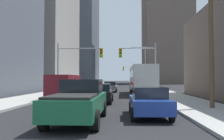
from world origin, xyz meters
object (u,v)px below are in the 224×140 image
at_px(sedan_grey, 110,87).
at_px(traffic_signal_near_left, 78,60).
at_px(sedan_black, 100,93).
at_px(traffic_signal_near_right, 139,60).
at_px(cargo_van_maroon, 64,86).
at_px(pickup_truck_green, 79,101).
at_px(traffic_signal_far_right, 130,71).
at_px(city_bus, 142,79).
at_px(sedan_blue, 149,102).

bearing_deg(sedan_grey, traffic_signal_near_left, -115.48).
bearing_deg(sedan_black, traffic_signal_near_right, 65.44).
bearing_deg(cargo_van_maroon, sedan_black, -34.85).
bearing_deg(sedan_grey, pickup_truck_green, -90.31).
bearing_deg(pickup_truck_green, traffic_signal_near_right, 76.61).
height_order(sedan_black, traffic_signal_near_right, traffic_signal_near_right).
relative_size(cargo_van_maroon, sedan_grey, 1.24).
distance_m(sedan_black, traffic_signal_far_right, 49.96).
xyz_separation_m(pickup_truck_green, traffic_signal_near_right, (3.83, 16.10, 3.13)).
height_order(city_bus, pickup_truck_green, city_bus).
height_order(pickup_truck_green, traffic_signal_near_left, traffic_signal_near_left).
height_order(city_bus, sedan_blue, city_bus).
bearing_deg(sedan_blue, sedan_black, 115.19).
relative_size(traffic_signal_near_right, traffic_signal_far_right, 1.00).
distance_m(cargo_van_maroon, traffic_signal_near_left, 6.21).
distance_m(cargo_van_maroon, sedan_blue, 11.30).
height_order(cargo_van_maroon, sedan_grey, cargo_van_maroon).
bearing_deg(cargo_van_maroon, traffic_signal_far_right, 81.09).
relative_size(sedan_grey, traffic_signal_near_left, 0.70).
xyz_separation_m(city_bus, traffic_signal_near_right, (-0.42, -2.31, 2.14)).
bearing_deg(traffic_signal_far_right, city_bus, -89.67).
relative_size(pickup_truck_green, sedan_blue, 1.28).
distance_m(city_bus, pickup_truck_green, 18.91).
distance_m(city_bus, sedan_grey, 6.36).
relative_size(cargo_van_maroon, sedan_black, 1.24).
distance_m(city_bus, sedan_black, 11.15).
relative_size(pickup_truck_green, traffic_signal_far_right, 0.90).
distance_m(pickup_truck_green, cargo_van_maroon, 11.10).
distance_m(city_bus, cargo_van_maroon, 10.96).
height_order(sedan_grey, traffic_signal_far_right, traffic_signal_far_right).
xyz_separation_m(cargo_van_maroon, traffic_signal_near_right, (7.22, 5.53, 2.78)).
xyz_separation_m(cargo_van_maroon, traffic_signal_near_left, (0.17, 5.53, 2.82)).
distance_m(pickup_truck_green, sedan_grey, 23.11).
bearing_deg(sedan_blue, traffic_signal_near_right, 87.87).
relative_size(pickup_truck_green, sedan_black, 1.28).
relative_size(sedan_blue, traffic_signal_near_right, 0.71).
bearing_deg(sedan_grey, city_bus, -48.78).
bearing_deg(traffic_signal_near_left, sedan_grey, 64.52).
height_order(sedan_blue, traffic_signal_near_right, traffic_signal_near_right).
height_order(city_bus, sedan_black, city_bus).
bearing_deg(traffic_signal_near_left, city_bus, 17.17).
bearing_deg(sedan_black, sedan_blue, -64.81).
bearing_deg(traffic_signal_near_right, cargo_van_maroon, -142.56).
bearing_deg(cargo_van_maroon, sedan_grey, 74.34).
distance_m(sedan_blue, sedan_grey, 21.87).
bearing_deg(sedan_black, traffic_signal_far_right, 85.58).
relative_size(city_bus, sedan_grey, 2.74).
bearing_deg(traffic_signal_near_right, sedan_blue, -92.13).
bearing_deg(traffic_signal_near_left, cargo_van_maroon, -91.80).
relative_size(sedan_grey, traffic_signal_far_right, 0.70).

